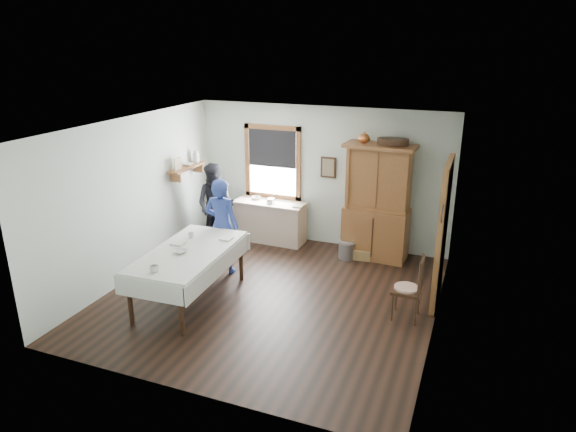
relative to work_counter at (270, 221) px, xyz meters
The scene contains 20 objects.
room 2.55m from the work_counter, 66.53° to the right, with size 5.01×5.01×2.70m.
window 1.25m from the work_counter, 100.84° to the left, with size 1.18×0.07×1.48m.
doorway 3.73m from the work_counter, 21.32° to the right, with size 0.09×1.14×2.22m.
wall_shelf 1.95m from the work_counter, 155.82° to the right, with size 0.24×1.00×0.44m.
framed_picture 1.61m from the work_counter, 14.46° to the left, with size 0.30×0.04×0.40m, color #382313.
rug_beater 4.10m from the work_counter, 28.94° to the right, with size 0.27×0.27×0.01m, color black.
work_counter is the anchor object (origin of this frame).
china_hutch 2.23m from the work_counter, ahead, with size 1.25×0.59×2.13m, color #92592D.
dining_table 2.75m from the work_counter, 93.60° to the right, with size 1.11×2.10×0.84m, color silver.
spindle_chair 3.66m from the work_counter, 34.23° to the right, with size 0.45×0.45×0.97m, color #382313.
pail 1.71m from the work_counter, 10.37° to the right, with size 0.29×0.29×0.32m, color #92949A.
wicker_basket 1.98m from the work_counter, ahead, with size 0.33×0.23×0.19m, color olive.
woman_blue 1.67m from the work_counter, 97.21° to the right, with size 0.57×0.37×1.56m, color navy.
figure_dark 1.11m from the work_counter, 148.81° to the right, with size 0.73×0.57×1.51m, color black.
table_cup_a 3.61m from the work_counter, 93.17° to the right, with size 0.12×0.12×0.10m, color silver.
table_cup_b 2.36m from the work_counter, 100.04° to the right, with size 0.09×0.09×0.09m, color silver.
table_bowl 2.91m from the work_counter, 94.66° to the right, with size 0.22×0.22×0.05m, color silver.
counter_book 0.68m from the work_counter, ahead, with size 0.16×0.21×0.02m, color #72674C.
counter_bowl 0.55m from the work_counter, 168.62° to the left, with size 0.19×0.19×0.06m, color silver.
shelf_bowl 1.96m from the work_counter, 156.23° to the right, with size 0.22×0.22×0.05m, color silver.
Camera 1 is at (2.88, -6.69, 3.89)m, focal length 32.00 mm.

